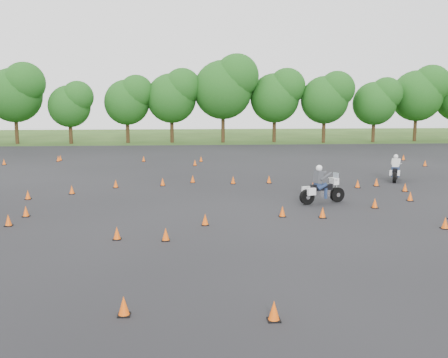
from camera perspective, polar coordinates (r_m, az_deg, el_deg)
ground at (r=20.83m, az=0.86°, el=-4.97°), size 140.00×140.00×0.00m
asphalt_pad at (r=26.67m, az=-0.33°, el=-1.87°), size 62.00×62.00×0.00m
treeline at (r=54.95m, az=1.75°, el=8.51°), size 86.88×32.59×11.02m
traffic_cones at (r=25.12m, az=-0.38°, el=-2.02°), size 36.46×33.05×0.45m
rider_grey at (r=24.94m, az=11.21°, el=-0.58°), size 2.58×1.45×1.90m
rider_white at (r=33.17m, az=19.03°, el=1.25°), size 1.59×2.27×1.70m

